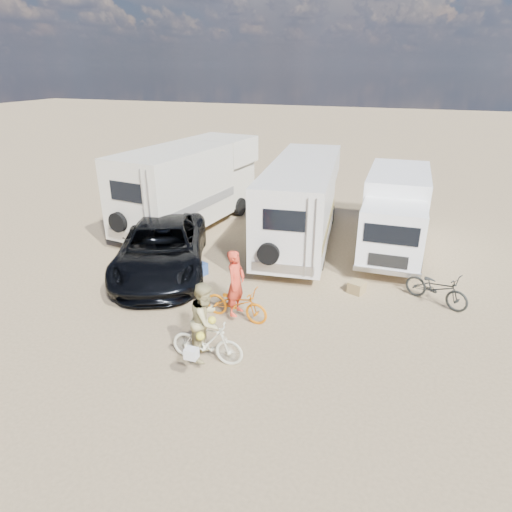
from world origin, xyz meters
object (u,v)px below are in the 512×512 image
(box_truck, at_px, (395,214))
(bike_parked, at_px, (437,288))
(bike_woman, at_px, (207,342))
(crate, at_px, (357,287))
(bike_man, at_px, (236,303))
(dark_suv, at_px, (162,248))
(cooler, at_px, (199,268))
(rv_left, at_px, (189,187))
(rv_main, at_px, (301,203))
(rider_woman, at_px, (206,327))
(rider_man, at_px, (236,289))

(box_truck, distance_m, bike_parked, 4.28)
(bike_woman, xyz_separation_m, crate, (2.84, 4.71, -0.35))
(crate, bearing_deg, bike_man, -137.33)
(dark_suv, height_order, crate, dark_suv)
(cooler, bearing_deg, rv_left, 140.14)
(rv_main, xyz_separation_m, box_truck, (3.47, 0.34, -0.15))
(box_truck, xyz_separation_m, bike_parked, (1.55, -3.88, -0.91))
(dark_suv, xyz_separation_m, crate, (6.45, 0.63, -0.67))
(box_truck, relative_size, bike_man, 3.48)
(bike_parked, bearing_deg, rv_left, 96.69)
(rider_woman, bearing_deg, bike_woman, -0.00)
(rv_left, distance_m, dark_suv, 4.75)
(bike_woman, relative_size, crate, 3.96)
(dark_suv, height_order, bike_man, dark_suv)
(bike_woman, height_order, cooler, bike_woman)
(box_truck, xyz_separation_m, bike_woman, (-3.56, -8.70, -0.88))
(bike_parked, height_order, cooler, bike_parked)
(bike_man, bearing_deg, dark_suv, 65.16)
(rv_left, xyz_separation_m, rider_man, (4.78, -6.55, -0.80))
(cooler, bearing_deg, bike_man, -24.65)
(rider_woman, bearing_deg, rider_man, -0.92)
(box_truck, bearing_deg, rider_woman, -113.58)
(rv_main, height_order, bike_man, rv_main)
(box_truck, height_order, crate, box_truck)
(dark_suv, bearing_deg, box_truck, 8.29)
(rv_main, xyz_separation_m, bike_parked, (5.02, -3.55, -1.07))
(rider_man, xyz_separation_m, bike_parked, (5.19, 2.80, -0.43))
(dark_suv, relative_size, cooler, 11.73)
(cooler, distance_m, crate, 5.21)
(dark_suv, bearing_deg, bike_parked, -19.67)
(cooler, bearing_deg, rider_man, -24.65)
(rv_left, xyz_separation_m, box_truck, (8.42, 0.13, -0.32))
(rv_left, height_order, rider_woman, rv_left)
(bike_man, height_order, bike_woman, bike_woman)
(bike_man, height_order, bike_parked, bike_parked)
(dark_suv, relative_size, bike_man, 3.27)
(rv_main, distance_m, dark_suv, 5.71)
(rider_woman, bearing_deg, box_truck, -25.41)
(rider_woman, distance_m, bike_parked, 7.03)
(rider_man, relative_size, bike_parked, 0.97)
(rv_main, height_order, rv_left, rv_left)
(rv_main, bearing_deg, rider_man, -98.42)
(bike_man, xyz_separation_m, bike_parked, (5.19, 2.80, 0.02))
(rider_man, bearing_deg, cooler, 50.83)
(rider_man, bearing_deg, bike_man, 95.39)
(rider_man, bearing_deg, bike_parked, -56.30)
(box_truck, height_order, bike_woman, box_truck)
(rider_woman, height_order, crate, rider_woman)
(rv_left, xyz_separation_m, cooler, (2.52, -4.32, -1.52))
(rv_main, xyz_separation_m, rv_left, (-4.95, 0.21, 0.16))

